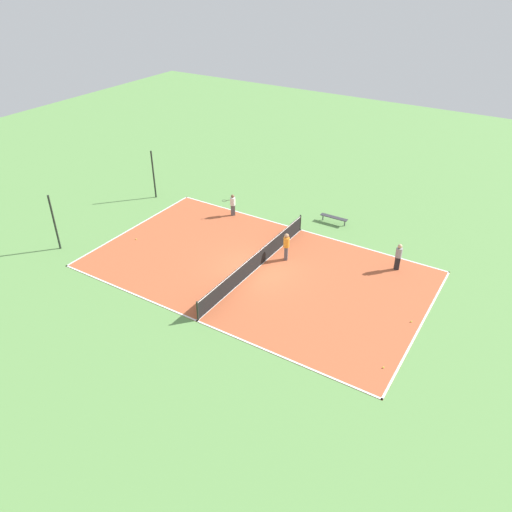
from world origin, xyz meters
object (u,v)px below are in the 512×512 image
tennis_ball_midcourt (136,239)px  fence_post_back_right (154,175)px  player_far_white (233,204)px  player_center_orange (286,245)px  tennis_ball_right_alley (383,368)px  bench (334,218)px  tennis_ball_far_baseline (411,322)px  tennis_net (256,261)px  fence_post_back_left (54,223)px  player_baseline_gray (398,255)px

tennis_ball_midcourt → fence_post_back_right: size_ratio=0.02×
player_far_white → player_center_orange: player_center_orange is taller
tennis_ball_right_alley → tennis_ball_midcourt: bearing=81.2°
bench → fence_post_back_right: (-3.23, 12.98, 1.40)m
player_far_white → tennis_ball_far_baseline: bearing=109.6°
tennis_net → fence_post_back_left: size_ratio=3.07×
tennis_ball_far_baseline → fence_post_back_left: fence_post_back_left is taller
bench → player_center_orange: player_center_orange is taller
player_center_orange → fence_post_back_right: fence_post_back_right is taller
tennis_net → player_far_white: player_far_white is taller
bench → tennis_ball_right_alley: bearing=123.5°
player_baseline_gray → player_center_orange: bearing=168.6°
bench → tennis_ball_right_alley: bench is taller
tennis_net → tennis_ball_midcourt: tennis_net is taller
tennis_ball_right_alley → tennis_net: bearing=67.0°
player_baseline_gray → player_center_orange: size_ratio=0.95×
tennis_ball_midcourt → player_far_white: bearing=-28.5°
player_baseline_gray → tennis_ball_midcourt: (-5.41, 15.20, -0.91)m
tennis_ball_far_baseline → tennis_ball_right_alley: (-3.81, 0.08, 0.00)m
fence_post_back_right → player_far_white: bearing=-85.2°
bench → tennis_ball_midcourt: (-8.78, 9.73, -0.34)m
player_center_orange → tennis_ball_midcourt: 9.78m
tennis_ball_right_alley → player_baseline_gray: bearing=14.7°
player_far_white → fence_post_back_left: size_ratio=0.43×
tennis_net → tennis_ball_right_alley: tennis_net is taller
bench → player_center_orange: size_ratio=1.08×
player_center_orange → fence_post_back_right: bearing=-124.2°
bench → player_baseline_gray: size_ratio=1.14×
bench → tennis_ball_far_baseline: 10.85m
bench → player_center_orange: 5.86m
fence_post_back_left → bench: bearing=-47.2°
tennis_ball_far_baseline → fence_post_back_right: bearing=77.9°
fence_post_back_left → fence_post_back_right: bearing=0.0°
player_center_orange → bench: bearing=152.8°
tennis_net → fence_post_back_right: 12.42m
player_far_white → player_center_orange: bearing=101.3°
bench → fence_post_back_left: size_ratio=0.53×
player_center_orange → tennis_ball_right_alley: (-5.65, -8.06, -0.97)m
tennis_ball_midcourt → tennis_ball_right_alley: bearing=-98.8°
fence_post_back_left → tennis_ball_right_alley: bearing=-88.4°
tennis_ball_right_alley → fence_post_back_left: bearing=91.6°
tennis_net → fence_post_back_right: fence_post_back_right is taller
bench → player_baseline_gray: 6.45m
tennis_ball_midcourt → player_center_orange: bearing=-72.2°
tennis_ball_far_baseline → tennis_net: bearing=89.9°
fence_post_back_left → fence_post_back_right: (8.81, 0.00, 0.00)m
tennis_net → player_baseline_gray: size_ratio=6.64×
bench → tennis_ball_midcourt: bearing=42.0°
fence_post_back_right → tennis_ball_midcourt: bearing=-149.7°
bench → tennis_ball_right_alley: (-11.46, -7.59, -0.34)m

